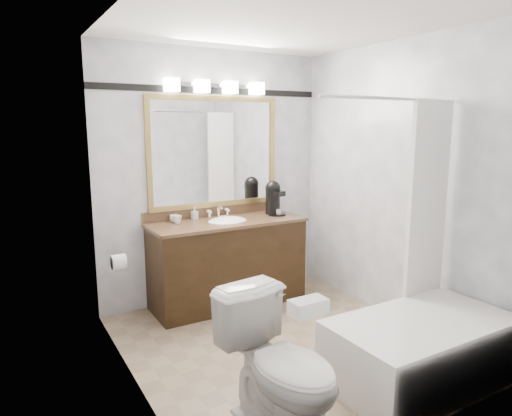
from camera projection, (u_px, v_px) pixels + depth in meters
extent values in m
cube|color=gray|center=(284.00, 345.00, 3.73)|extent=(2.40, 2.60, 0.01)
cube|color=white|center=(288.00, 21.00, 3.28)|extent=(2.40, 2.60, 0.01)
cube|color=white|center=(214.00, 177.00, 4.62)|extent=(2.40, 0.01, 2.50)
cube|color=white|center=(424.00, 225.00, 2.40)|extent=(2.40, 0.01, 2.50)
cube|color=white|center=(129.00, 207.00, 2.91)|extent=(0.01, 2.60, 2.50)
cube|color=white|center=(397.00, 183.00, 4.10)|extent=(0.01, 2.60, 2.50)
cube|color=black|center=(228.00, 264.00, 4.52)|extent=(1.50, 0.55, 0.82)
cube|color=brown|center=(227.00, 222.00, 4.45)|extent=(1.53, 0.58, 0.03)
cube|color=brown|center=(215.00, 211.00, 4.67)|extent=(1.53, 0.03, 0.10)
ellipsoid|color=white|center=(227.00, 224.00, 4.45)|extent=(0.44, 0.34, 0.14)
cube|color=tan|center=(214.00, 98.00, 4.46)|extent=(1.40, 0.04, 0.05)
cube|color=tan|center=(216.00, 204.00, 4.65)|extent=(1.40, 0.04, 0.05)
cube|color=tan|center=(148.00, 154.00, 4.22)|extent=(0.05, 0.04, 1.00)
cube|color=tan|center=(272.00, 150.00, 4.89)|extent=(0.05, 0.04, 1.00)
cube|color=white|center=(214.00, 152.00, 4.56)|extent=(1.30, 0.01, 1.00)
cube|color=silver|center=(214.00, 85.00, 4.43)|extent=(0.90, 0.05, 0.03)
cube|color=white|center=(172.00, 85.00, 4.17)|extent=(0.12, 0.12, 0.12)
cube|color=white|center=(202.00, 86.00, 4.32)|extent=(0.12, 0.12, 0.12)
cube|color=white|center=(230.00, 87.00, 4.46)|extent=(0.12, 0.12, 0.12)
cube|color=white|center=(257.00, 89.00, 4.61)|extent=(0.12, 0.12, 0.12)
cube|color=black|center=(213.00, 91.00, 4.46)|extent=(2.40, 0.01, 0.06)
cube|color=white|center=(421.00, 350.00, 3.17)|extent=(1.30, 0.72, 0.45)
cylinder|color=silver|center=(393.00, 99.00, 3.19)|extent=(1.30, 0.02, 0.02)
cube|color=white|center=(427.00, 203.00, 3.52)|extent=(0.40, 0.04, 1.55)
cylinder|color=white|center=(119.00, 262.00, 3.61)|extent=(0.11, 0.12, 0.12)
imported|color=white|center=(281.00, 366.00, 2.61)|extent=(0.56, 0.85, 0.81)
cube|color=white|center=(308.00, 307.00, 2.33)|extent=(0.20, 0.11, 0.08)
cylinder|color=black|center=(277.00, 214.00, 4.71)|extent=(0.18, 0.18, 0.02)
cylinder|color=black|center=(273.00, 201.00, 4.73)|extent=(0.15, 0.15, 0.26)
sphere|color=black|center=(273.00, 188.00, 4.70)|extent=(0.16, 0.16, 0.16)
cube|color=black|center=(279.00, 193.00, 4.65)|extent=(0.12, 0.12, 0.05)
cylinder|color=silver|center=(278.00, 212.00, 4.69)|extent=(0.06, 0.06, 0.06)
imported|color=white|center=(174.00, 218.00, 4.38)|extent=(0.11, 0.11, 0.07)
imported|color=white|center=(177.00, 220.00, 4.30)|extent=(0.11, 0.11, 0.08)
imported|color=white|center=(195.00, 213.00, 4.50)|extent=(0.06, 0.06, 0.12)
cube|color=beige|center=(223.00, 217.00, 4.55)|extent=(0.08, 0.06, 0.02)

